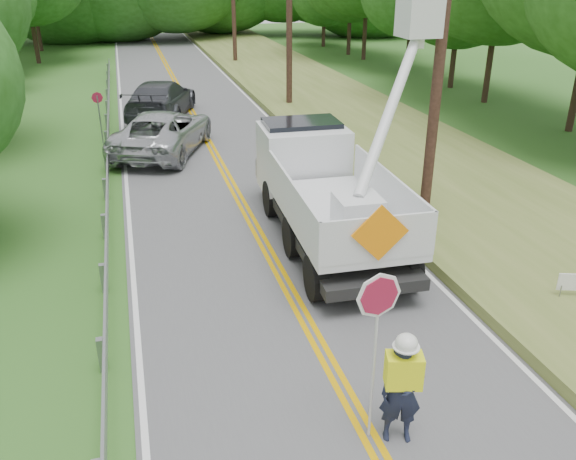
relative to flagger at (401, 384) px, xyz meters
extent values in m
cube|color=#515154|center=(-0.42, 13.01, -1.05)|extent=(7.20, 96.00, 0.02)
cube|color=#D89B00|center=(-0.52, 13.01, -1.04)|extent=(0.12, 96.00, 0.00)
cube|color=#D89B00|center=(-0.32, 13.01, -1.04)|extent=(0.12, 96.00, 0.00)
cube|color=silver|center=(-3.87, 13.01, -1.04)|extent=(0.12, 96.00, 0.00)
cube|color=silver|center=(3.03, 13.01, -1.04)|extent=(0.12, 96.00, 0.00)
cube|color=gray|center=(-4.52, 3.01, -0.71)|extent=(0.12, 0.14, 0.70)
cube|color=gray|center=(-4.52, 6.01, -0.71)|extent=(0.12, 0.14, 0.70)
cube|color=gray|center=(-4.52, 9.01, -0.71)|extent=(0.12, 0.14, 0.70)
cube|color=gray|center=(-4.52, 12.01, -0.71)|extent=(0.12, 0.14, 0.70)
cube|color=gray|center=(-4.52, 15.01, -0.71)|extent=(0.12, 0.14, 0.70)
cube|color=gray|center=(-4.52, 18.01, -0.71)|extent=(0.12, 0.14, 0.70)
cube|color=gray|center=(-4.52, 21.01, -0.71)|extent=(0.12, 0.14, 0.70)
cube|color=gray|center=(-4.52, 24.01, -0.71)|extent=(0.12, 0.14, 0.70)
cube|color=gray|center=(-4.52, 27.01, -0.71)|extent=(0.12, 0.14, 0.70)
cube|color=gray|center=(-4.52, 30.01, -0.71)|extent=(0.12, 0.14, 0.70)
cube|color=gray|center=(-4.52, 33.01, -0.71)|extent=(0.12, 0.14, 0.70)
cube|color=gray|center=(-4.52, 36.01, -0.71)|extent=(0.12, 0.14, 0.70)
cube|color=gray|center=(-4.42, 14.01, -0.46)|extent=(0.05, 48.00, 0.34)
cylinder|color=black|center=(4.58, 8.01, 3.94)|extent=(0.30, 0.30, 10.00)
cylinder|color=black|center=(4.58, 23.01, 3.94)|extent=(0.30, 0.30, 10.00)
cube|color=#526327|center=(6.68, 13.01, -0.91)|extent=(7.00, 96.00, 0.30)
cylinder|color=#332319|center=(-9.58, 42.50, 0.80)|extent=(0.32, 0.32, 3.74)
cylinder|color=#332319|center=(-10.08, 49.60, 0.87)|extent=(0.32, 0.32, 3.87)
cylinder|color=#332319|center=(15.15, 21.57, 1.07)|extent=(0.32, 0.32, 4.26)
cylinder|color=#332319|center=(15.48, 25.79, 0.55)|extent=(0.32, 0.32, 3.24)
cylinder|color=#332319|center=(15.60, 31.98, 0.45)|extent=(0.32, 0.32, 3.03)
cylinder|color=#332319|center=(14.66, 37.73, 1.14)|extent=(0.32, 0.32, 4.40)
cylinder|color=#332319|center=(14.50, 40.65, 0.71)|extent=(0.32, 0.32, 3.55)
cylinder|color=#332319|center=(14.14, 46.06, 0.16)|extent=(0.32, 0.32, 2.44)
imported|color=#191E33|center=(0.01, -0.01, -0.15)|extent=(0.75, 0.59, 1.80)
cube|color=#D8E011|center=(0.01, -0.01, 0.26)|extent=(0.62, 0.47, 0.54)
ellipsoid|color=white|center=(0.01, -0.01, 0.76)|extent=(0.34, 0.34, 0.27)
cylinder|color=#B7B7B7|center=(-0.41, 0.16, 0.21)|extent=(0.04, 0.04, 2.52)
cylinder|color=maroon|center=(-0.41, 0.16, 1.53)|extent=(0.72, 0.12, 0.72)
cylinder|color=black|center=(0.05, 4.40, -0.52)|extent=(0.37, 1.07, 1.06)
cylinder|color=black|center=(2.26, 4.31, -0.52)|extent=(0.37, 1.07, 1.06)
cylinder|color=black|center=(0.14, 6.60, -0.52)|extent=(0.37, 1.07, 1.06)
cylinder|color=black|center=(2.35, 6.51, -0.52)|extent=(0.37, 1.07, 1.06)
cylinder|color=black|center=(0.25, 9.35, -0.52)|extent=(0.37, 1.07, 1.06)
cylinder|color=black|center=(2.46, 9.26, -0.52)|extent=(0.37, 1.07, 1.06)
cube|color=black|center=(1.26, 6.88, -0.44)|extent=(2.60, 7.14, 0.28)
cube|color=#B7BABC|center=(1.23, 6.11, 0.11)|extent=(2.74, 5.17, 0.24)
cube|color=#B7BABC|center=(-0.02, 6.16, 0.66)|extent=(0.27, 5.07, 0.99)
cube|color=#B7BABC|center=(2.47, 6.06, 0.66)|extent=(0.27, 5.07, 0.99)
cube|color=#B7BABC|center=(1.12, 3.60, 0.66)|extent=(2.54, 0.17, 0.99)
cube|color=#B7BABC|center=(1.38, 9.86, 0.44)|extent=(2.56, 2.19, 1.98)
cube|color=black|center=(1.39, 10.08, 1.16)|extent=(2.26, 1.52, 0.83)
cube|color=#B7BABC|center=(1.18, 4.90, 0.66)|extent=(1.03, 1.03, 0.88)
cube|color=#B7BABC|center=(3.88, 8.01, 4.56)|extent=(0.94, 0.94, 0.94)
cube|color=orange|center=(1.12, 3.53, 0.83)|extent=(1.25, 0.09, 1.25)
imported|color=#AFB1B6|center=(-2.30, 16.72, -0.21)|extent=(4.86, 6.61, 1.67)
imported|color=#3A3D43|center=(-1.94, 22.68, -0.16)|extent=(4.19, 6.55, 1.77)
cylinder|color=gray|center=(-4.69, 18.72, -0.06)|extent=(0.06, 0.06, 2.01)
cylinder|color=maroon|center=(-4.69, 18.72, 0.85)|extent=(0.46, 0.07, 0.46)
cube|color=white|center=(5.27, 2.62, -0.44)|extent=(0.55, 0.22, 0.40)
cylinder|color=gray|center=(5.04, 2.62, -0.78)|extent=(0.02, 0.02, 0.57)
camera|label=1|loc=(-3.57, -6.49, 5.84)|focal=36.86mm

